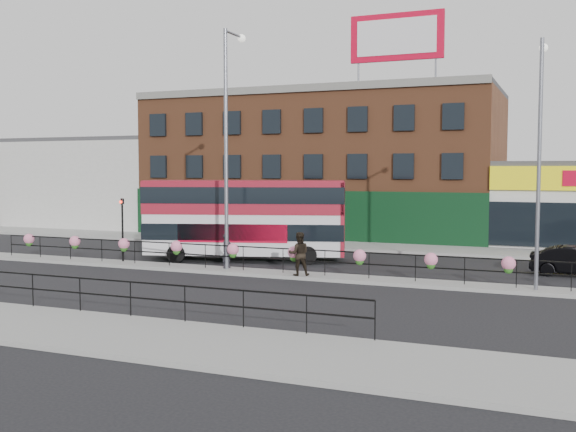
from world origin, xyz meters
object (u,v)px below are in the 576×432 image
at_px(lamp_column_west, 229,128).
at_px(lamp_column_east, 540,142).
at_px(pedestrian_b, 299,254).
at_px(pedestrian_a, 227,251).
at_px(double_decker_bus, 246,212).

height_order(lamp_column_west, lamp_column_east, lamp_column_west).
height_order(pedestrian_b, lamp_column_east, lamp_column_east).
height_order(pedestrian_a, pedestrian_b, pedestrian_b).
height_order(double_decker_bus, lamp_column_east, lamp_column_east).
bearing_deg(lamp_column_west, pedestrian_b, -12.32).
relative_size(double_decker_bus, lamp_column_east, 1.11).
bearing_deg(pedestrian_b, lamp_column_east, 158.53).
height_order(pedestrian_a, lamp_column_west, lamp_column_west).
bearing_deg(lamp_column_west, pedestrian_a, -148.90).
height_order(double_decker_bus, pedestrian_a, double_decker_bus).
xyz_separation_m(pedestrian_a, lamp_column_west, (0.10, 0.06, 5.79)).
bearing_deg(lamp_column_east, pedestrian_b, -176.95).
distance_m(double_decker_bus, pedestrian_b, 6.66).
bearing_deg(pedestrian_b, pedestrian_a, -35.71).
xyz_separation_m(pedestrian_a, lamp_column_east, (13.75, -0.26, 4.92)).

